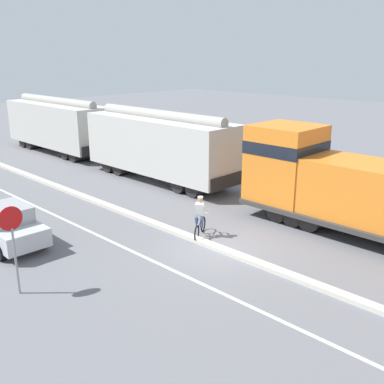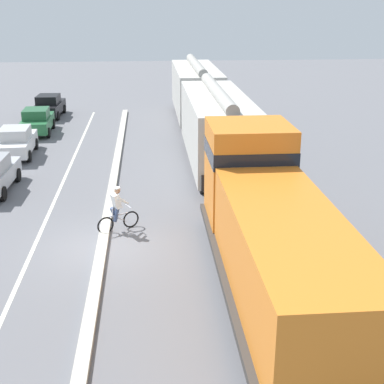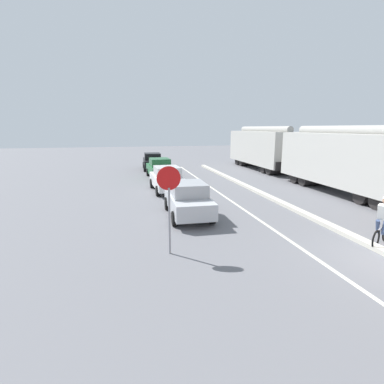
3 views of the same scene
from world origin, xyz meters
name	(u,v)px [view 2 (image 2 of 3)]	position (x,y,z in m)	size (l,w,h in m)	color
ground_plane	(103,247)	(0.00, 0.00, 0.00)	(120.00, 120.00, 0.00)	slate
median_curb	(112,188)	(0.00, 6.00, 0.08)	(0.36, 36.00, 0.16)	beige
lane_stripe	(59,191)	(-2.40, 6.00, 0.00)	(0.14, 36.00, 0.01)	silver
locomotive	(270,231)	(5.18, -3.13, 1.80)	(3.10, 11.61, 4.20)	orange
hopper_car_lead	(217,128)	(5.18, 9.02, 2.08)	(2.90, 10.60, 4.18)	beige
hopper_car_middle	(196,91)	(5.18, 20.62, 2.08)	(2.90, 10.60, 4.18)	#B8B5AE
parked_car_white	(16,142)	(-5.54, 12.06, 0.82)	(1.98, 4.27, 1.62)	silver
parked_car_green	(37,121)	(-5.40, 17.39, 0.82)	(1.97, 4.27, 1.62)	#286B3D
parked_car_black	(49,106)	(-5.50, 22.61, 0.82)	(1.95, 4.26, 1.62)	black
cyclist	(117,210)	(0.49, 1.35, 0.82)	(1.53, 0.87, 1.71)	black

